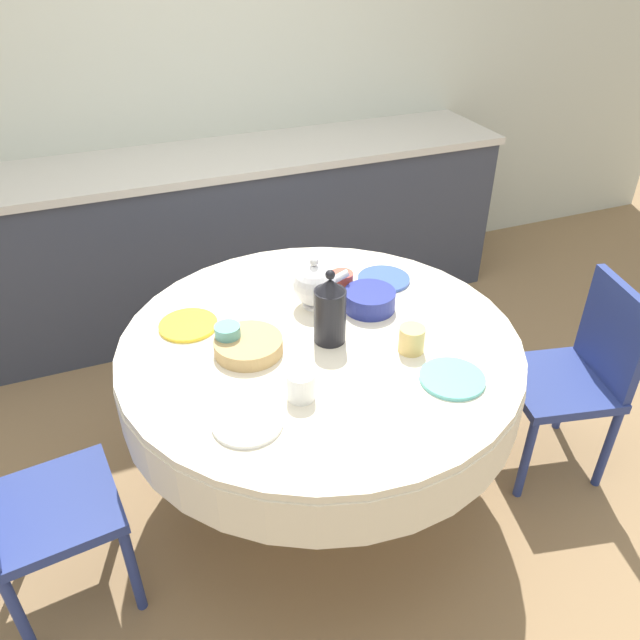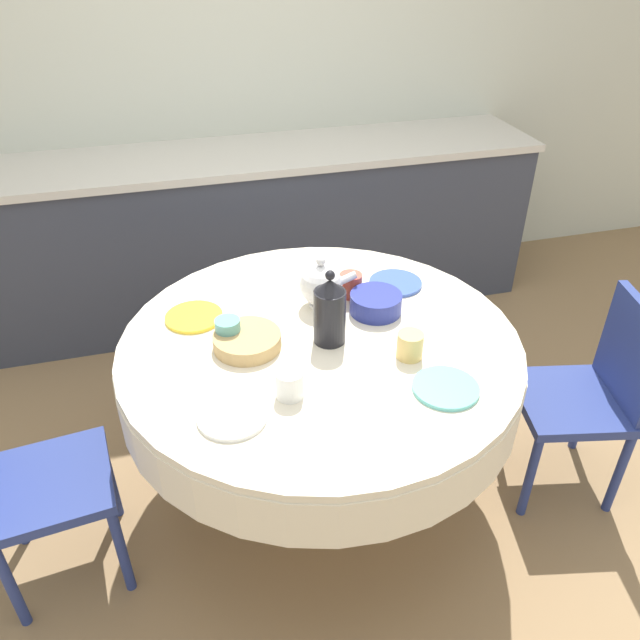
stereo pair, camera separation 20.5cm
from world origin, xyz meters
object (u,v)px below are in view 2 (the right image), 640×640
Objects in this scene: chair_right at (22,479)px; teapot at (321,285)px; coffee_carafe at (330,311)px; chair_left at (591,389)px.

teapot is (1.11, 0.34, 0.37)m from chair_right.
coffee_carafe is (1.08, 0.11, 0.40)m from chair_right.
teapot is at bearing 81.74° from coffee_carafe.
chair_left is 1.10m from coffee_carafe.
chair_left is at bearing -11.63° from coffee_carafe.
teapot reaches higher than chair_left.
chair_left is at bearing 80.51° from chair_right.
chair_left is 3.07× the size of coffee_carafe.
teapot is (-0.97, 0.44, 0.37)m from chair_left.
coffee_carafe is at bearing -98.26° from teapot.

